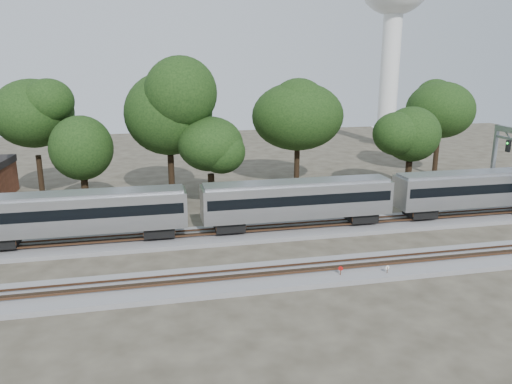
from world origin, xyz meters
TOP-DOWN VIEW (x-y plane):
  - ground at (0.00, 0.00)m, footprint 160.00×160.00m
  - track_far at (0.00, 6.00)m, footprint 160.00×5.00m
  - track_near at (0.00, -4.00)m, footprint 160.00×5.00m
  - train at (22.98, 6.00)m, footprint 135.34×3.30m
  - switch_stand_red at (3.00, -5.34)m, footprint 0.33×0.17m
  - switch_stand_white at (6.62, -5.78)m, footprint 0.32×0.06m
  - switch_lever at (4.69, -5.93)m, footprint 0.58×0.47m
  - water_tower at (35.43, 52.38)m, footprint 12.65×12.65m
  - tree_1 at (-23.18, 22.60)m, footprint 10.59×10.59m
  - tree_2 at (-17.71, 17.17)m, footprint 7.29×7.29m
  - tree_3 at (-8.25, 19.48)m, footprint 10.57×10.57m
  - tree_4 at (-4.05, 15.89)m, footprint 7.46×7.46m
  - tree_5 at (8.24, 23.41)m, footprint 9.44×9.44m
  - tree_6 at (20.95, 17.25)m, footprint 7.57×7.57m
  - tree_7 at (29.97, 25.71)m, footprint 9.61×9.61m

SIDE VIEW (x-z plane):
  - ground at x=0.00m, z-range 0.00..0.00m
  - switch_lever at x=4.69m, z-range 0.00..0.30m
  - track_far at x=0.00m, z-range -0.16..0.57m
  - track_near at x=0.00m, z-range -0.16..0.57m
  - switch_stand_white at x=6.62m, z-range 0.14..1.15m
  - switch_stand_red at x=3.00m, z-range 0.15..1.25m
  - train at x=22.98m, z-range 0.92..5.79m
  - tree_2 at x=-17.71m, z-range 2.01..12.29m
  - tree_4 at x=-4.05m, z-range 2.06..12.57m
  - tree_6 at x=20.95m, z-range 2.09..12.77m
  - tree_5 at x=8.24m, z-range 2.62..15.92m
  - tree_7 at x=29.97m, z-range 2.67..16.22m
  - tree_3 at x=-8.25m, z-range 2.94..17.83m
  - tree_1 at x=-23.18m, z-range 2.94..17.87m
  - water_tower at x=35.43m, z-range 8.43..43.44m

